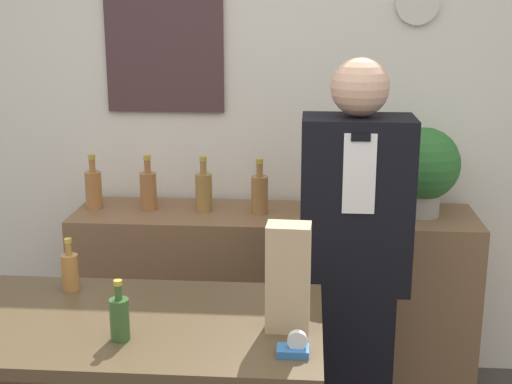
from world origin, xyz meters
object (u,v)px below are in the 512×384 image
potted_plant (423,167)px  tape_dispenser (294,347)px  paper_bag (288,277)px  shopkeeper (353,272)px

potted_plant → tape_dispenser: 1.57m
potted_plant → paper_bag: (-0.58, -1.29, -0.05)m
potted_plant → tape_dispenser: (-0.56, -1.46, -0.19)m
shopkeeper → potted_plant: 0.74m
shopkeeper → paper_bag: (-0.24, -0.71, 0.25)m
shopkeeper → paper_bag: bearing=-108.6°
shopkeeper → paper_bag: 0.79m
shopkeeper → potted_plant: (0.34, 0.58, 0.30)m
potted_plant → paper_bag: potted_plant is taller
potted_plant → paper_bag: size_ratio=1.26×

